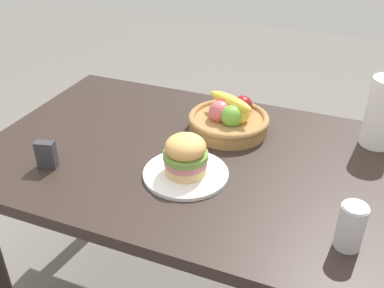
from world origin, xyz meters
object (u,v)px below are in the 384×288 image
at_px(fruit_basket, 229,119).
at_px(paper_towel_roll, 383,113).
at_px(sandwich, 186,155).
at_px(napkin_holder, 46,155).
at_px(plate, 186,174).
at_px(soda_can, 351,226).

xyz_separation_m(fruit_basket, paper_towel_roll, (0.50, 0.10, 0.07)).
height_order(sandwich, napkin_holder, sandwich).
distance_m(plate, napkin_holder, 0.44).
distance_m(sandwich, fruit_basket, 0.32).
bearing_deg(paper_towel_roll, fruit_basket, -168.47).
height_order(plate, paper_towel_roll, paper_towel_roll).
distance_m(fruit_basket, paper_towel_roll, 0.51).
bearing_deg(sandwich, plate, 90.00).
relative_size(soda_can, fruit_basket, 0.43).
bearing_deg(napkin_holder, plate, 1.68).
bearing_deg(plate, paper_towel_roll, 38.14).
relative_size(plate, soda_can, 2.09).
distance_m(fruit_basket, napkin_holder, 0.63).
distance_m(soda_can, fruit_basket, 0.64).
bearing_deg(fruit_basket, plate, -96.37).
bearing_deg(sandwich, napkin_holder, -164.13).
xyz_separation_m(plate, napkin_holder, (-0.42, -0.12, 0.04)).
bearing_deg(plate, sandwich, -90.00).
height_order(sandwich, fruit_basket, sandwich).
bearing_deg(napkin_holder, fruit_basket, 29.49).
relative_size(fruit_basket, paper_towel_roll, 1.21).
height_order(soda_can, paper_towel_roll, paper_towel_roll).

